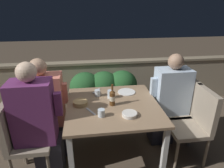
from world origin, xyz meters
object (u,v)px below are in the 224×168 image
at_px(person_purple_stripe, 38,123).
at_px(chair_right_near, 196,120).
at_px(chair_left_far, 31,117).
at_px(potted_plant, 30,97).
at_px(person_blue_shirt, 168,100).
at_px(beer_bottle, 112,97).
at_px(person_coral_top, 47,110).
at_px(chair_right_far, 182,104).
at_px(chair_left_near, 20,134).

relative_size(person_purple_stripe, chair_right_near, 1.44).
distance_m(chair_left_far, potted_plant, 0.80).
xyz_separation_m(person_purple_stripe, chair_right_near, (1.74, 0.00, -0.11)).
relative_size(chair_left_far, person_blue_shirt, 0.74).
bearing_deg(chair_right_near, beer_bottle, 171.12).
bearing_deg(beer_bottle, person_blue_shirt, 15.70).
distance_m(person_coral_top, beer_bottle, 0.79).
relative_size(chair_right_far, potted_plant, 1.28).
bearing_deg(chair_right_far, beer_bottle, -167.43).
bearing_deg(person_coral_top, chair_right_far, 1.46).
bearing_deg(chair_right_near, person_purple_stripe, -179.88).
distance_m(chair_right_near, potted_plant, 2.36).
bearing_deg(person_purple_stripe, chair_left_far, 117.29).
xyz_separation_m(person_coral_top, chair_right_far, (1.71, 0.04, -0.08)).
height_order(person_coral_top, chair_right_near, person_coral_top).
distance_m(beer_bottle, potted_plant, 1.53).
height_order(chair_left_near, beer_bottle, beer_bottle).
relative_size(person_coral_top, person_blue_shirt, 1.01).
height_order(chair_left_far, chair_right_near, same).
height_order(chair_left_far, person_blue_shirt, person_blue_shirt).
distance_m(person_purple_stripe, potted_plant, 1.17).
bearing_deg(potted_plant, chair_left_near, -81.40).
relative_size(person_purple_stripe, beer_bottle, 5.18).
bearing_deg(person_blue_shirt, chair_right_far, 0.00).
distance_m(person_coral_top, potted_plant, 0.88).
bearing_deg(person_blue_shirt, chair_left_far, -178.54).
distance_m(chair_right_near, chair_right_far, 0.36).
height_order(chair_left_near, person_coral_top, person_coral_top).
bearing_deg(potted_plant, person_purple_stripe, -71.64).
height_order(person_purple_stripe, person_blue_shirt, person_purple_stripe).
xyz_separation_m(person_coral_top, potted_plant, (-0.39, 0.76, -0.19)).
xyz_separation_m(chair_left_far, chair_right_far, (1.91, 0.04, 0.00)).
bearing_deg(chair_left_near, chair_right_far, 10.72).
relative_size(chair_left_far, beer_bottle, 3.60).
height_order(person_purple_stripe, chair_left_far, person_purple_stripe).
height_order(chair_right_near, person_blue_shirt, person_blue_shirt).
relative_size(person_coral_top, chair_right_far, 1.38).
relative_size(chair_left_near, chair_right_near, 1.00).
height_order(beer_bottle, potted_plant, beer_bottle).
bearing_deg(person_coral_top, person_purple_stripe, -95.53).
bearing_deg(person_purple_stripe, potted_plant, 108.36).
relative_size(chair_right_near, potted_plant, 1.28).
bearing_deg(potted_plant, chair_right_far, -18.92).
height_order(person_purple_stripe, potted_plant, person_purple_stripe).
bearing_deg(person_coral_top, person_blue_shirt, 1.65).
height_order(chair_left_near, person_purple_stripe, person_purple_stripe).
xyz_separation_m(chair_left_near, potted_plant, (-0.16, 1.09, -0.11)).
distance_m(chair_right_near, person_blue_shirt, 0.42).
bearing_deg(person_purple_stripe, chair_left_near, 180.00).
height_order(person_purple_stripe, chair_right_far, person_purple_stripe).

